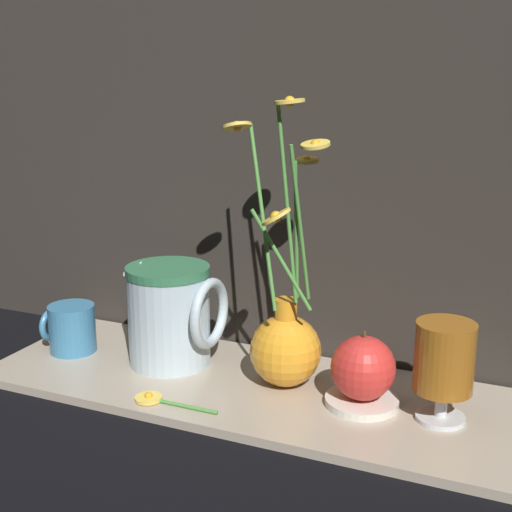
{
  "coord_description": "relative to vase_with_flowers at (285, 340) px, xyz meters",
  "views": [
    {
      "loc": [
        0.37,
        -0.82,
        0.43
      ],
      "look_at": [
        0.01,
        0.0,
        0.19
      ],
      "focal_mm": 50.0,
      "sensor_mm": 36.0,
      "label": 1
    }
  ],
  "objects": [
    {
      "name": "orange_fruit",
      "position": [
        0.11,
        -0.02,
        -0.01
      ],
      "size": [
        0.08,
        0.08,
        0.09
      ],
      "color": "red",
      "rests_on": "saucer_plate"
    },
    {
      "name": "tea_glass",
      "position": [
        0.21,
        -0.02,
        0.01
      ],
      "size": [
        0.07,
        0.07,
        0.13
      ],
      "color": "silver",
      "rests_on": "shelf"
    },
    {
      "name": "shelf",
      "position": [
        -0.05,
        -0.02,
        -0.07
      ],
      "size": [
        0.73,
        0.26,
        0.01
      ],
      "color": "tan",
      "rests_on": "ground_plane"
    },
    {
      "name": "ground_plane",
      "position": [
        -0.05,
        -0.02,
        -0.08
      ],
      "size": [
        6.0,
        6.0,
        0.0
      ],
      "primitive_type": "plane",
      "color": "black"
    },
    {
      "name": "vase_with_flowers",
      "position": [
        0.0,
        0.0,
        0.0
      ],
      "size": [
        0.13,
        0.15,
        0.39
      ],
      "color": "orange",
      "rests_on": "shelf"
    },
    {
      "name": "yellow_mug",
      "position": [
        -0.34,
        -0.01,
        -0.03
      ],
      "size": [
        0.08,
        0.07,
        0.07
      ],
      "color": "teal",
      "rests_on": "shelf"
    },
    {
      "name": "saucer_plate",
      "position": [
        0.11,
        -0.02,
        -0.06
      ],
      "size": [
        0.09,
        0.09,
        0.01
      ],
      "color": "silver",
      "rests_on": "shelf"
    },
    {
      "name": "ceramic_pitcher",
      "position": [
        -0.18,
        0.0,
        0.01
      ],
      "size": [
        0.14,
        0.12,
        0.16
      ],
      "color": "silver",
      "rests_on": "shelf"
    },
    {
      "name": "loose_daisy",
      "position": [
        -0.13,
        -0.12,
        -0.06
      ],
      "size": [
        0.12,
        0.04,
        0.01
      ],
      "color": "#4C8E3D",
      "rests_on": "shelf"
    }
  ]
}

